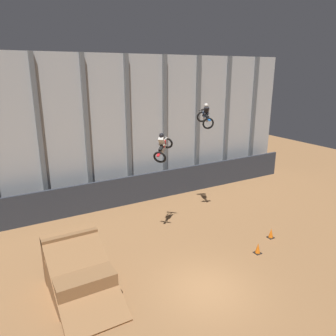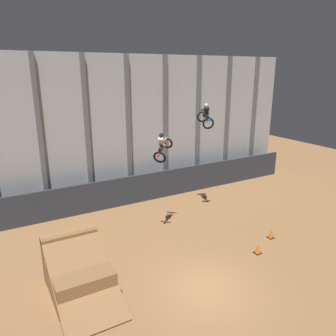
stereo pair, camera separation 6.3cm
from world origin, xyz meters
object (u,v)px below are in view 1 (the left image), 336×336
object	(u,v)px
dirt_ramp	(78,273)
traffic_cone_arena_edge	(271,233)
rider_bike_left_air	(163,147)
traffic_cone_near_ramp	(258,248)
rider_bike_right_air	(205,117)

from	to	relation	value
dirt_ramp	traffic_cone_arena_edge	bearing A→B (deg)	-4.68
rider_bike_left_air	traffic_cone_near_ramp	bearing A→B (deg)	-6.61
dirt_ramp	traffic_cone_near_ramp	distance (m)	9.26
rider_bike_left_air	traffic_cone_arena_edge	bearing A→B (deg)	12.12
rider_bike_left_air	rider_bike_right_air	xyz separation A→B (m)	(3.80, 1.30, 1.25)
rider_bike_left_air	rider_bike_right_air	size ratio (longest dim) A/B	0.92
rider_bike_right_air	traffic_cone_near_ramp	distance (m)	8.53
rider_bike_right_air	rider_bike_left_air	bearing A→B (deg)	-141.22
rider_bike_right_air	traffic_cone_arena_edge	world-z (taller)	rider_bike_right_air
dirt_ramp	rider_bike_left_air	world-z (taller)	rider_bike_left_air
rider_bike_right_air	traffic_cone_arena_edge	distance (m)	8.09
dirt_ramp	rider_bike_left_air	bearing A→B (deg)	24.86
traffic_cone_near_ramp	traffic_cone_arena_edge	xyz separation A→B (m)	(1.89, 0.86, 0.00)
traffic_cone_near_ramp	rider_bike_left_air	bearing A→B (deg)	126.94
dirt_ramp	rider_bike_left_air	size ratio (longest dim) A/B	2.58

